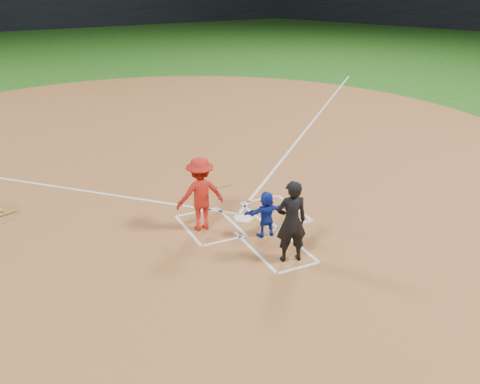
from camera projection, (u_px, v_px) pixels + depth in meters
name	position (u px, v px, depth m)	size (l,w,h in m)	color
ground	(244.00, 219.00, 14.35)	(120.00, 120.00, 0.00)	#1E5615
home_plate_dirt	(170.00, 153.00, 19.30)	(28.00, 28.00, 0.01)	brown
stadium_wall_far	(31.00, 13.00, 53.32)	(80.00, 1.20, 3.20)	black
home_plate	(244.00, 218.00, 14.34)	(0.60, 0.60, 0.02)	white
on_deck_bat_c	(1.00, 215.00, 14.42)	(0.06, 0.06, 0.84)	olive
catcher	(266.00, 214.00, 13.23)	(1.10, 0.35, 1.19)	#142BA7
umpire	(291.00, 221.00, 11.98)	(0.72, 0.47, 1.97)	black
chalk_markings	(177.00, 158.00, 18.70)	(28.35, 17.32, 0.01)	white
batter_at_plate	(200.00, 194.00, 13.45)	(1.60, 0.83, 1.92)	red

